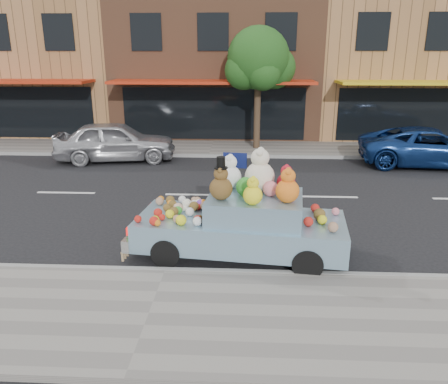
# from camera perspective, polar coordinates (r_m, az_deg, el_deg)

# --- Properties ---
(ground) EXTENTS (120.00, 120.00, 0.00)m
(ground) POSITION_cam_1_polar(r_m,az_deg,el_deg) (13.31, -3.84, -0.38)
(ground) COLOR black
(ground) RESTS_ON ground
(near_sidewalk) EXTENTS (60.00, 3.00, 0.12)m
(near_sidewalk) POSITION_cam_1_polar(r_m,az_deg,el_deg) (7.47, -9.77, -15.65)
(near_sidewalk) COLOR gray
(near_sidewalk) RESTS_ON ground
(far_sidewalk) EXTENTS (60.00, 3.00, 0.12)m
(far_sidewalk) POSITION_cam_1_polar(r_m,az_deg,el_deg) (19.55, -1.66, 5.73)
(far_sidewalk) COLOR gray
(far_sidewalk) RESTS_ON ground
(near_kerb) EXTENTS (60.00, 0.12, 0.13)m
(near_kerb) POSITION_cam_1_polar(r_m,az_deg,el_deg) (8.73, -7.66, -10.24)
(near_kerb) COLOR gray
(near_kerb) RESTS_ON ground
(far_kerb) EXTENTS (60.00, 0.12, 0.13)m
(far_kerb) POSITION_cam_1_polar(r_m,az_deg,el_deg) (18.09, -2.03, 4.76)
(far_kerb) COLOR gray
(far_kerb) RESTS_ON ground
(storefront_left) EXTENTS (10.00, 9.80, 7.30)m
(storefront_left) POSITION_cam_1_polar(r_m,az_deg,el_deg) (27.11, -23.14, 15.38)
(storefront_left) COLOR #A37044
(storefront_left) RESTS_ON ground
(storefront_mid) EXTENTS (10.00, 9.80, 7.30)m
(storefront_mid) POSITION_cam_1_polar(r_m,az_deg,el_deg) (24.59, -0.69, 16.63)
(storefront_mid) COLOR brown
(storefront_mid) RESTS_ON ground
(storefront_right) EXTENTS (10.00, 9.80, 7.30)m
(storefront_right) POSITION_cam_1_polar(r_m,az_deg,el_deg) (25.96, 22.80, 15.37)
(storefront_right) COLOR #A37044
(storefront_right) RESTS_ON ground
(street_tree) EXTENTS (3.00, 2.70, 5.22)m
(street_tree) POSITION_cam_1_polar(r_m,az_deg,el_deg) (19.12, 4.58, 16.39)
(street_tree) COLOR #38281C
(street_tree) RESTS_ON ground
(car_silver) EXTENTS (4.90, 2.62, 1.58)m
(car_silver) POSITION_cam_1_polar(r_m,az_deg,el_deg) (17.86, -13.99, 6.45)
(car_silver) COLOR #BBBBC0
(car_silver) RESTS_ON ground
(car_blue) EXTENTS (5.37, 2.85, 1.44)m
(car_blue) POSITION_cam_1_polar(r_m,az_deg,el_deg) (18.34, 25.34, 5.32)
(car_blue) COLOR navy
(car_blue) RESTS_ON ground
(art_car) EXTENTS (4.65, 2.24, 2.27)m
(art_car) POSITION_cam_1_polar(r_m,az_deg,el_deg) (9.15, 2.34, -3.62)
(art_car) COLOR black
(art_car) RESTS_ON ground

